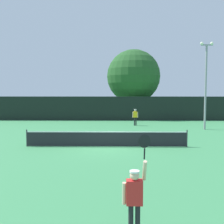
{
  "coord_description": "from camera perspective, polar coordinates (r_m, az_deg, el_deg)",
  "views": [
    {
      "loc": [
        0.57,
        -16.17,
        3.39
      ],
      "look_at": [
        0.3,
        3.1,
        1.95
      ],
      "focal_mm": 41.81,
      "sensor_mm": 36.0,
      "label": 1
    }
  ],
  "objects": [
    {
      "name": "ground_plane",
      "position": [
        16.53,
        -1.2,
        -7.57
      ],
      "size": [
        120.0,
        120.0,
        0.0
      ],
      "primitive_type": "plane",
      "color": "#387F4C"
    },
    {
      "name": "tennis_net",
      "position": [
        16.43,
        -1.21,
        -5.82
      ],
      "size": [
        10.14,
        0.08,
        1.07
      ],
      "color": "#232328",
      "rests_on": "ground"
    },
    {
      "name": "perimeter_fence",
      "position": [
        31.79,
        -0.24,
        0.79
      ],
      "size": [
        31.03,
        0.12,
        2.91
      ],
      "primitive_type": "cube",
      "color": "black",
      "rests_on": "ground"
    },
    {
      "name": "player_serving",
      "position": [
        6.38,
        5.02,
        -17.27
      ],
      "size": [
        0.67,
        0.39,
        2.43
      ],
      "color": "red",
      "rests_on": "ground"
    },
    {
      "name": "player_receiving",
      "position": [
        26.9,
        5.11,
        -0.77
      ],
      "size": [
        0.57,
        0.25,
        1.68
      ],
      "rotation": [
        0.0,
        0.0,
        3.14
      ],
      "color": "yellow",
      "rests_on": "ground"
    },
    {
      "name": "tennis_ball",
      "position": [
        19.66,
        -0.35,
        -5.56
      ],
      "size": [
        0.07,
        0.07,
        0.07
      ],
      "primitive_type": "sphere",
      "color": "#CCE033",
      "rests_on": "ground"
    },
    {
      "name": "light_pole",
      "position": [
        25.38,
        19.83,
        6.61
      ],
      "size": [
        1.18,
        0.28,
        7.95
      ],
      "color": "gray",
      "rests_on": "ground"
    },
    {
      "name": "large_tree",
      "position": [
        35.5,
        4.73,
        7.78
      ],
      "size": [
        7.14,
        7.14,
        9.15
      ],
      "color": "brown",
      "rests_on": "ground"
    },
    {
      "name": "parked_car_near",
      "position": [
        40.2,
        -11.17,
        0.47
      ],
      "size": [
        2.18,
        4.32,
        1.69
      ],
      "rotation": [
        0.0,
        0.0,
        -0.07
      ],
      "color": "navy",
      "rests_on": "ground"
    }
  ]
}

